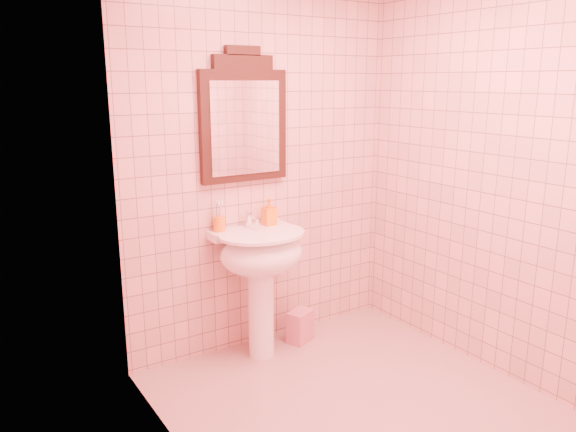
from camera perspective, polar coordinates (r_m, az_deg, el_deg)
floor at (r=3.38m, az=7.74°, el=-18.90°), size 2.20×2.20×0.00m
back_wall at (r=3.79m, az=-2.52°, el=5.10°), size 2.00×0.02×2.50m
pedestal_sink at (r=3.66m, az=-2.74°, el=-4.70°), size 0.58×0.58×0.86m
faucet at (r=3.70m, az=-3.85°, el=-0.34°), size 0.04×0.16×0.11m
mirror at (r=3.66m, az=-4.51°, el=9.68°), size 0.61×0.06×0.85m
toothbrush_cup at (r=3.64m, az=-7.00°, el=-0.78°), size 0.08×0.08×0.18m
soap_dispenser at (r=3.76m, az=-1.93°, el=0.40°), size 0.08×0.08×0.18m
towel at (r=4.06m, az=1.24°, el=-11.12°), size 0.22×0.19×0.23m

